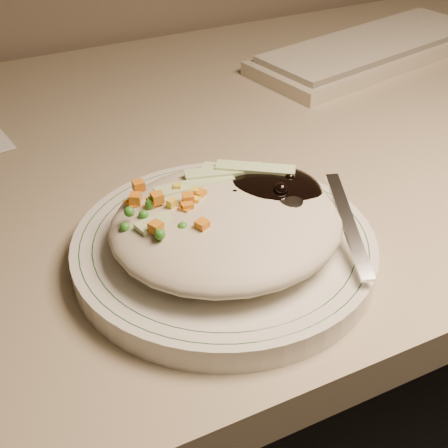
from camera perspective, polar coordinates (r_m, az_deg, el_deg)
name	(u,v)px	position (r m, az deg, el deg)	size (l,w,h in m)	color
desk	(187,283)	(0.81, -3.39, -5.41)	(1.40, 0.70, 0.74)	gray
plate	(224,249)	(0.53, 0.00, -2.30)	(0.25, 0.25, 0.02)	silver
plate_rim	(224,240)	(0.52, 0.00, -1.43)	(0.24, 0.24, 0.00)	#144723
meal	(229,217)	(0.51, 0.48, 0.61)	(0.21, 0.19, 0.05)	#B4AB92
keyboard	(373,49)	(0.96, 13.45, 15.27)	(0.40, 0.21, 0.03)	#B1A891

